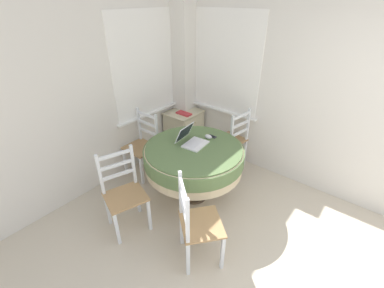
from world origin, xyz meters
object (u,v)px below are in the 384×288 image
(book_on_cabinet, at_px, (184,113))
(dining_chair_camera_near, at_px, (197,224))
(round_dining_table, at_px, (194,157))
(dining_chair_left_flank, at_px, (124,194))
(corner_cabinet, at_px, (184,130))
(cell_phone, at_px, (212,136))
(computer_mouse, at_px, (208,137))
(laptop, at_px, (192,140))
(dining_chair_near_right_window, at_px, (232,140))
(dining_chair_near_back_window, at_px, (143,146))

(book_on_cabinet, bearing_deg, dining_chair_camera_near, -136.01)
(dining_chair_camera_near, bearing_deg, round_dining_table, 40.69)
(dining_chair_left_flank, bearing_deg, corner_cabinet, 19.85)
(cell_phone, bearing_deg, computer_mouse, 171.10)
(cell_phone, bearing_deg, corner_cabinet, 60.76)
(dining_chair_left_flank, height_order, book_on_cabinet, dining_chair_left_flank)
(cell_phone, xyz_separation_m, dining_chair_left_flank, (-1.22, 0.30, -0.30))
(round_dining_table, relative_size, computer_mouse, 12.21)
(laptop, xyz_separation_m, corner_cabinet, (0.82, 0.84, -0.46))
(dining_chair_left_flank, distance_m, book_on_cabinet, 1.78)
(dining_chair_near_right_window, xyz_separation_m, dining_chair_left_flank, (-1.77, 0.29, 0.00))
(laptop, height_order, cell_phone, laptop)
(dining_chair_near_back_window, distance_m, dining_chair_camera_near, 1.64)
(cell_phone, xyz_separation_m, dining_chair_near_back_window, (-0.40, 0.92, -0.30))
(computer_mouse, height_order, dining_chair_left_flank, dining_chair_left_flank)
(dining_chair_near_right_window, relative_size, dining_chair_camera_near, 1.00)
(book_on_cabinet, bearing_deg, cell_phone, -117.38)
(round_dining_table, bearing_deg, dining_chair_near_back_window, 92.76)
(computer_mouse, distance_m, dining_chair_left_flank, 1.23)
(laptop, bearing_deg, dining_chair_camera_near, -137.90)
(computer_mouse, distance_m, corner_cabinet, 1.18)
(dining_chair_near_back_window, distance_m, corner_cabinet, 0.93)
(computer_mouse, height_order, dining_chair_near_right_window, dining_chair_near_right_window)
(round_dining_table, distance_m, dining_chair_near_right_window, 0.92)
(laptop, xyz_separation_m, dining_chair_near_right_window, (0.85, -0.09, -0.35))
(laptop, xyz_separation_m, dining_chair_near_back_window, (-0.10, 0.83, -0.35))
(round_dining_table, bearing_deg, computer_mouse, -1.14)
(dining_chair_near_right_window, bearing_deg, laptop, 174.29)
(dining_chair_left_flank, bearing_deg, cell_phone, -13.89)
(corner_cabinet, bearing_deg, book_on_cabinet, -138.32)
(computer_mouse, xyz_separation_m, corner_cabinet, (0.59, 0.92, -0.44))
(corner_cabinet, bearing_deg, cell_phone, -119.24)
(dining_chair_near_right_window, height_order, dining_chair_camera_near, same)
(dining_chair_camera_near, bearing_deg, laptop, 42.10)
(round_dining_table, distance_m, cell_phone, 0.38)
(book_on_cabinet, bearing_deg, dining_chair_near_back_window, 176.06)
(laptop, relative_size, dining_chair_near_right_window, 0.37)
(dining_chair_near_right_window, height_order, book_on_cabinet, dining_chair_near_right_window)
(round_dining_table, height_order, cell_phone, cell_phone)
(computer_mouse, bearing_deg, round_dining_table, 178.86)
(dining_chair_near_right_window, distance_m, corner_cabinet, 0.93)
(computer_mouse, xyz_separation_m, book_on_cabinet, (0.52, 0.85, -0.09))
(round_dining_table, relative_size, book_on_cabinet, 4.93)
(book_on_cabinet, bearing_deg, laptop, -134.23)
(computer_mouse, bearing_deg, book_on_cabinet, 58.91)
(dining_chair_near_back_window, bearing_deg, dining_chair_left_flank, -142.83)
(round_dining_table, bearing_deg, laptop, 56.06)
(computer_mouse, distance_m, cell_phone, 0.07)
(dining_chair_near_back_window, bearing_deg, corner_cabinet, 0.38)
(computer_mouse, height_order, dining_chair_camera_near, dining_chair_camera_near)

